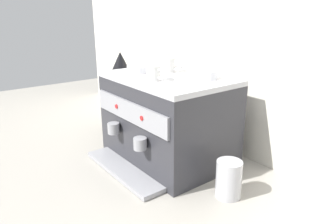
{
  "coord_description": "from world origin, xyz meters",
  "views": [
    {
      "loc": [
        1.12,
        -0.88,
        0.7
      ],
      "look_at": [
        0.0,
        0.0,
        0.24
      ],
      "focal_mm": 33.37,
      "sensor_mm": 36.0,
      "label": 1
    }
  ],
  "objects_px": {
    "ceramic_bowl_0": "(138,69)",
    "ceramic_bowl_1": "(207,75)",
    "ceramic_cup_2": "(165,60)",
    "ceramic_cup_0": "(154,73)",
    "milk_pitcher": "(229,179)",
    "ceramic_cup_1": "(168,65)",
    "espresso_machine": "(167,119)",
    "coffee_grinder": "(122,92)"
  },
  "relations": [
    {
      "from": "ceramic_cup_1",
      "to": "ceramic_bowl_0",
      "type": "height_order",
      "value": "ceramic_cup_1"
    },
    {
      "from": "ceramic_bowl_1",
      "to": "ceramic_cup_0",
      "type": "bearing_deg",
      "value": -119.16
    },
    {
      "from": "coffee_grinder",
      "to": "ceramic_cup_2",
      "type": "bearing_deg",
      "value": 12.7
    },
    {
      "from": "ceramic_bowl_1",
      "to": "ceramic_cup_1",
      "type": "bearing_deg",
      "value": -172.11
    },
    {
      "from": "ceramic_cup_1",
      "to": "coffee_grinder",
      "type": "xyz_separation_m",
      "value": [
        -0.46,
        -0.01,
        -0.23
      ]
    },
    {
      "from": "espresso_machine",
      "to": "coffee_grinder",
      "type": "xyz_separation_m",
      "value": [
        -0.54,
        0.06,
        0.02
      ]
    },
    {
      "from": "ceramic_cup_1",
      "to": "coffee_grinder",
      "type": "bearing_deg",
      "value": -179.31
    },
    {
      "from": "ceramic_cup_1",
      "to": "ceramic_cup_2",
      "type": "height_order",
      "value": "ceramic_cup_2"
    },
    {
      "from": "ceramic_cup_2",
      "to": "ceramic_bowl_0",
      "type": "bearing_deg",
      "value": -78.34
    },
    {
      "from": "espresso_machine",
      "to": "ceramic_bowl_0",
      "type": "height_order",
      "value": "ceramic_bowl_0"
    },
    {
      "from": "ceramic_cup_0",
      "to": "ceramic_bowl_1",
      "type": "height_order",
      "value": "ceramic_cup_0"
    },
    {
      "from": "ceramic_cup_0",
      "to": "milk_pitcher",
      "type": "bearing_deg",
      "value": 12.34
    },
    {
      "from": "ceramic_bowl_1",
      "to": "coffee_grinder",
      "type": "xyz_separation_m",
      "value": [
        -0.69,
        -0.04,
        -0.21
      ]
    },
    {
      "from": "ceramic_cup_2",
      "to": "coffee_grinder",
      "type": "relative_size",
      "value": 0.23
    },
    {
      "from": "ceramic_cup_2",
      "to": "ceramic_bowl_0",
      "type": "xyz_separation_m",
      "value": [
        0.04,
        -0.19,
        -0.02
      ]
    },
    {
      "from": "espresso_machine",
      "to": "ceramic_cup_2",
      "type": "relative_size",
      "value": 5.62
    },
    {
      "from": "milk_pitcher",
      "to": "espresso_machine",
      "type": "bearing_deg",
      "value": 176.81
    },
    {
      "from": "ceramic_cup_1",
      "to": "milk_pitcher",
      "type": "distance_m",
      "value": 0.63
    },
    {
      "from": "ceramic_cup_0",
      "to": "milk_pitcher",
      "type": "height_order",
      "value": "ceramic_cup_0"
    },
    {
      "from": "ceramic_cup_1",
      "to": "ceramic_cup_2",
      "type": "relative_size",
      "value": 1.06
    },
    {
      "from": "ceramic_cup_2",
      "to": "coffee_grinder",
      "type": "distance_m",
      "value": 0.42
    },
    {
      "from": "ceramic_bowl_0",
      "to": "ceramic_cup_1",
      "type": "bearing_deg",
      "value": 56.97
    },
    {
      "from": "ceramic_cup_0",
      "to": "ceramic_cup_1",
      "type": "bearing_deg",
      "value": 125.24
    },
    {
      "from": "espresso_machine",
      "to": "coffee_grinder",
      "type": "distance_m",
      "value": 0.54
    },
    {
      "from": "espresso_machine",
      "to": "ceramic_bowl_0",
      "type": "distance_m",
      "value": 0.28
    },
    {
      "from": "espresso_machine",
      "to": "ceramic_cup_1",
      "type": "relative_size",
      "value": 5.31
    },
    {
      "from": "ceramic_cup_0",
      "to": "milk_pitcher",
      "type": "distance_m",
      "value": 0.53
    },
    {
      "from": "ceramic_bowl_0",
      "to": "coffee_grinder",
      "type": "height_order",
      "value": "coffee_grinder"
    },
    {
      "from": "milk_pitcher",
      "to": "ceramic_cup_0",
      "type": "bearing_deg",
      "value": -167.66
    },
    {
      "from": "ceramic_cup_2",
      "to": "ceramic_bowl_0",
      "type": "height_order",
      "value": "ceramic_cup_2"
    },
    {
      "from": "ceramic_bowl_0",
      "to": "coffee_grinder",
      "type": "relative_size",
      "value": 0.23
    },
    {
      "from": "ceramic_bowl_0",
      "to": "milk_pitcher",
      "type": "relative_size",
      "value": 0.72
    },
    {
      "from": "ceramic_bowl_1",
      "to": "milk_pitcher",
      "type": "bearing_deg",
      "value": -24.82
    },
    {
      "from": "espresso_machine",
      "to": "milk_pitcher",
      "type": "distance_m",
      "value": 0.44
    },
    {
      "from": "espresso_machine",
      "to": "ceramic_cup_1",
      "type": "height_order",
      "value": "ceramic_cup_1"
    },
    {
      "from": "coffee_grinder",
      "to": "milk_pitcher",
      "type": "distance_m",
      "value": 0.97
    },
    {
      "from": "ceramic_bowl_0",
      "to": "ceramic_bowl_1",
      "type": "height_order",
      "value": "ceramic_bowl_1"
    },
    {
      "from": "espresso_machine",
      "to": "ceramic_cup_2",
      "type": "bearing_deg",
      "value": 145.12
    },
    {
      "from": "ceramic_bowl_1",
      "to": "ceramic_cup_2",
      "type": "bearing_deg",
      "value": 173.77
    },
    {
      "from": "ceramic_cup_2",
      "to": "ceramic_bowl_1",
      "type": "xyz_separation_m",
      "value": [
        0.35,
        -0.04,
        -0.02
      ]
    },
    {
      "from": "ceramic_cup_0",
      "to": "ceramic_bowl_0",
      "type": "xyz_separation_m",
      "value": [
        -0.2,
        0.05,
        -0.02
      ]
    },
    {
      "from": "ceramic_cup_2",
      "to": "ceramic_cup_0",
      "type": "bearing_deg",
      "value": -45.07
    }
  ]
}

